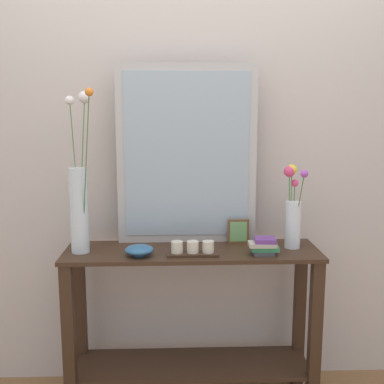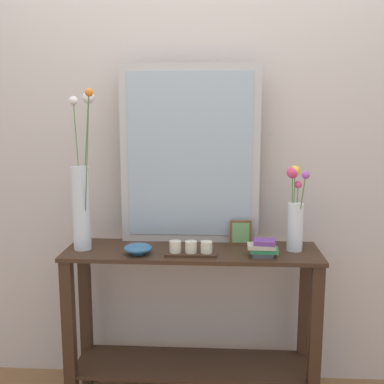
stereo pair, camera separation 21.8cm
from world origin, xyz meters
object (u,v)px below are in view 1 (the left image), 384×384
at_px(book_stack, 264,246).
at_px(mirror_leaning, 187,155).
at_px(candle_tray, 193,249).
at_px(vase_right, 293,212).
at_px(picture_frame_small, 238,231).
at_px(console_table, 192,312).
at_px(decorative_bowl, 139,250).
at_px(tall_vase_left, 79,199).

bearing_deg(book_stack, mirror_leaning, 146.47).
bearing_deg(mirror_leaning, candle_tray, -85.16).
distance_m(vase_right, picture_frame_small, 0.29).
height_order(console_table, decorative_bowl, decorative_bowl).
xyz_separation_m(console_table, mirror_leaning, (-0.02, 0.15, 0.78)).
height_order(console_table, picture_frame_small, picture_frame_small).
xyz_separation_m(mirror_leaning, vase_right, (0.52, -0.12, -0.28)).
relative_size(mirror_leaning, book_stack, 6.29).
bearing_deg(picture_frame_small, decorative_bowl, -158.82).
distance_m(mirror_leaning, picture_frame_small, 0.47).
height_order(mirror_leaning, candle_tray, mirror_leaning).
distance_m(candle_tray, picture_frame_small, 0.31).
bearing_deg(candle_tray, mirror_leaning, 94.84).
relative_size(picture_frame_small, book_stack, 0.88).
height_order(mirror_leaning, decorative_bowl, mirror_leaning).
bearing_deg(decorative_bowl, tall_vase_left, 165.24).
distance_m(vase_right, candle_tray, 0.54).
relative_size(console_table, picture_frame_small, 9.84).
relative_size(mirror_leaning, vase_right, 2.20).
distance_m(candle_tray, book_stack, 0.34).
height_order(vase_right, decorative_bowl, vase_right).
bearing_deg(candle_tray, console_table, 89.69).
bearing_deg(decorative_bowl, book_stack, -0.00).
bearing_deg(console_table, tall_vase_left, -178.58).
relative_size(tall_vase_left, book_stack, 5.36).
distance_m(decorative_bowl, book_stack, 0.59).
relative_size(decorative_bowl, book_stack, 0.93).
relative_size(console_table, candle_tray, 5.13).
bearing_deg(book_stack, vase_right, 35.13).
distance_m(console_table, book_stack, 0.51).
relative_size(mirror_leaning, decorative_bowl, 6.74).
xyz_separation_m(tall_vase_left, decorative_bowl, (0.29, -0.08, -0.23)).
relative_size(candle_tray, picture_frame_small, 1.92).
bearing_deg(tall_vase_left, vase_right, 2.15).
xyz_separation_m(vase_right, book_stack, (-0.16, -0.11, -0.14)).
bearing_deg(decorative_bowl, vase_right, 8.62).
xyz_separation_m(console_table, vase_right, (0.50, 0.03, 0.51)).
relative_size(vase_right, book_stack, 2.86).
bearing_deg(decorative_bowl, candle_tray, 0.79).
xyz_separation_m(mirror_leaning, tall_vase_left, (-0.52, -0.16, -0.19)).
distance_m(mirror_leaning, book_stack, 0.60).
xyz_separation_m(vase_right, candle_tray, (-0.50, -0.11, -0.15)).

